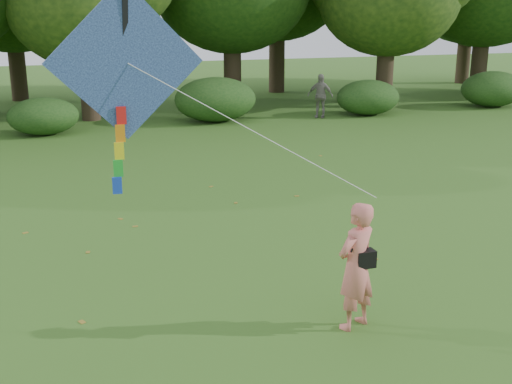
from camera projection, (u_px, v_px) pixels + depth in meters
name	position (u px, v px, depth m)	size (l,w,h in m)	color
ground	(330.00, 312.00, 10.23)	(100.00, 100.00, 0.00)	#265114
man_kite_flyer	(356.00, 266.00, 9.49)	(0.72, 0.47, 1.97)	#DD7268
bystander_right	(320.00, 96.00, 28.16)	(1.12, 0.47, 1.92)	gray
crossbody_bag	(364.00, 258.00, 9.47)	(0.43, 0.20, 0.74)	black
flying_kite	(126.00, 66.00, 9.07)	(4.41, 1.71, 3.05)	#24489D
shrub_band	(128.00, 107.00, 25.79)	(39.15, 3.22, 1.88)	#264919
fallen_leaves	(200.00, 217.00, 14.86)	(9.25, 9.56, 0.01)	olive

